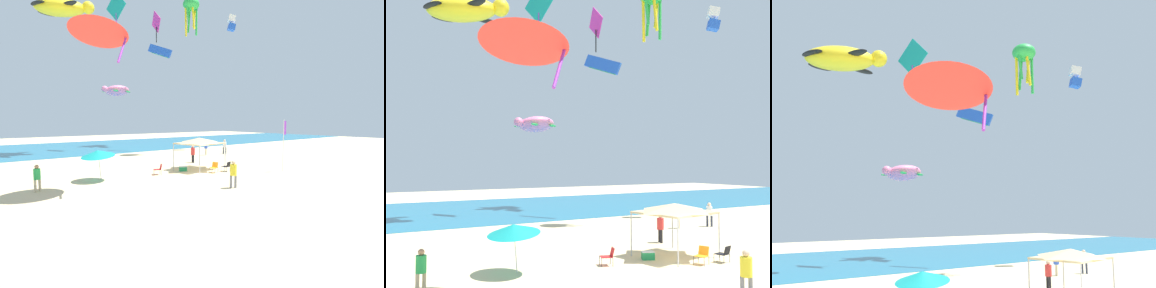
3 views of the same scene
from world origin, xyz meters
TOP-DOWN VIEW (x-y plane):
  - ground at (0.00, 0.00)m, footprint 120.00×120.00m
  - ocean_strip at (0.00, 28.86)m, footprint 120.00×22.54m
  - canopy_tent at (1.42, 2.91)m, footprint 3.74×3.48m
  - beach_umbrella at (-6.92, 3.76)m, footprint 2.33×2.31m
  - folding_chair_near_cooler at (1.38, 1.04)m, footprint 0.76×0.70m
  - folding_chair_right_of_tent at (-2.53, 3.05)m, footprint 0.77×0.71m
  - folding_chair_left_of_tent at (2.48, 0.72)m, footprint 0.64×0.71m
  - cooler_box at (-0.19, 3.07)m, footprint 0.74×0.65m
  - banner_flag at (6.11, -2.06)m, footprint 0.36×0.06m
  - person_by_tent at (-1.16, -3.43)m, footprint 0.43×0.41m
  - person_beachcomber at (10.74, 9.29)m, footprint 0.42×0.44m
  - person_far_stroller at (-10.80, 2.99)m, footprint 0.40×0.38m
  - person_watching_sky at (8.17, 9.81)m, footprint 0.42×0.42m
  - person_near_umbrella at (3.30, 6.18)m, footprint 0.40×0.44m
  - kite_diamond_magenta at (9.63, 23.19)m, footprint 0.62×3.28m
  - kite_turtle_pink at (4.95, 27.65)m, footprint 4.80×4.23m
  - kite_box_white at (15.83, 13.28)m, footprint 1.43×1.39m
  - kite_parafoil_blue at (7.08, 18.11)m, footprint 1.88×3.49m
  - kite_octopus_green at (7.91, 12.32)m, footprint 1.98×1.98m
  - kite_diamond_teal at (2.79, 22.31)m, footprint 1.31×3.64m
  - kite_turtle_yellow at (-4.32, 21.88)m, footprint 7.47×7.40m
  - kite_delta_red at (-7.72, 0.74)m, footprint 4.70×4.70m

SIDE VIEW (x-z plane):
  - ground at x=0.00m, z-range -0.10..0.00m
  - ocean_strip at x=0.00m, z-range 0.00..0.02m
  - cooler_box at x=-0.19m, z-range 0.00..0.40m
  - folding_chair_near_cooler at x=1.38m, z-range 0.06..0.88m
  - folding_chair_right_of_tent at x=-2.53m, z-range 0.06..0.88m
  - folding_chair_left_of_tent at x=2.48m, z-range 0.06..0.88m
  - person_far_stroller at x=-10.80m, z-range 0.14..1.73m
  - person_near_umbrella at x=3.30m, z-range 0.15..1.85m
  - person_by_tent at x=-1.16m, z-range 0.15..1.86m
  - person_watching_sky at x=8.17m, z-range 0.15..1.91m
  - person_beachcomber at x=10.74m, z-range 0.15..1.92m
  - beach_umbrella at x=-6.92m, z-range 0.73..3.08m
  - canopy_tent at x=1.42m, z-range 1.07..3.75m
  - banner_flag at x=6.11m, z-range 0.41..4.60m
  - kite_turtle_pink at x=4.95m, z-range 7.68..9.86m
  - kite_delta_red at x=-7.72m, z-range 7.89..10.72m
  - kite_parafoil_blue at x=7.08m, z-range 12.31..14.57m
  - kite_turtle_yellow at x=-4.32m, z-range 15.98..19.11m
  - kite_box_white at x=15.83m, z-range 16.56..18.73m
  - kite_octopus_green at x=7.91m, z-range 15.51..19.90m
  - kite_diamond_magenta at x=9.63m, z-range 16.60..21.30m
  - kite_diamond_teal at x=2.79m, z-range 16.57..22.04m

